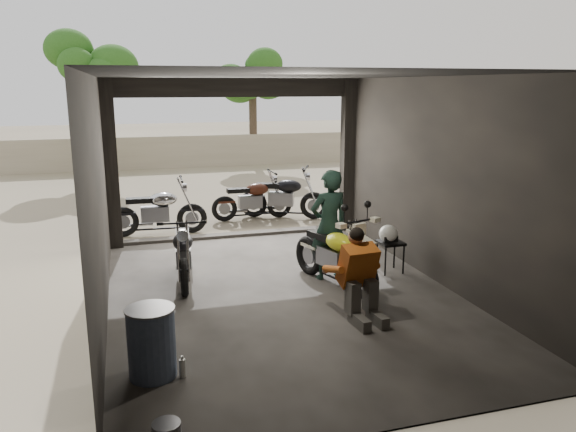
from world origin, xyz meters
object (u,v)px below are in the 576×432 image
outside_bike_b (252,196)px  left_bike (183,248)px  outside_bike_c (283,193)px  sign_post (385,152)px  main_bike (334,250)px  rider (329,225)px  outside_bike_a (157,207)px  mechanic (362,278)px  stool (390,246)px  oil_drum (152,344)px  helmet (388,234)px

outside_bike_b → left_bike: bearing=151.4°
outside_bike_c → sign_post: sign_post is taller
main_bike → sign_post: size_ratio=0.72×
main_bike → rider: rider is taller
outside_bike_a → mechanic: (2.28, -5.29, 0.00)m
left_bike → outside_bike_a: outside_bike_a is taller
stool → oil_drum: size_ratio=0.69×
rider → sign_post: bearing=-137.0°
outside_bike_c → rider: (-0.48, -4.30, 0.28)m
sign_post → outside_bike_a: bearing=172.3°
main_bike → rider: size_ratio=0.99×
rider → helmet: bearing=169.5°
stool → main_bike: bearing=-163.9°
mechanic → outside_bike_c: bearing=79.1°
outside_bike_a → outside_bike_c: size_ratio=0.98×
outside_bike_a → stool: (3.54, -3.60, -0.13)m
helmet → outside_bike_c: bearing=94.0°
mechanic → oil_drum: 2.84m
outside_bike_c → mechanic: 6.03m
main_bike → oil_drum: bearing=-161.4°
left_bike → outside_bike_a: (-0.20, 3.06, 0.04)m
mechanic → rider: bearing=79.5°
left_bike → rider: 2.34m
stool → oil_drum: (-4.00, -2.42, -0.08)m
helmet → sign_post: bearing=62.4°
helmet → outside_bike_b: bearing=102.9°
left_bike → outside_bike_a: size_ratio=0.92×
sign_post → oil_drum: bearing=-134.3°
helmet → oil_drum: 4.61m
rider → helmet: size_ratio=5.52×
left_bike → helmet: (3.28, -0.57, 0.14)m
left_bike → sign_post: 5.31m
helmet → left_bike: bearing=167.0°
outside_bike_b → mechanic: mechanic is taller
main_bike → sign_post: bearing=36.1°
main_bike → mechanic: size_ratio=1.47×
mechanic → oil_drum: (-2.74, -0.73, -0.21)m
outside_bike_b → stool: 4.59m
rider → oil_drum: (-2.91, -2.43, -0.50)m
main_bike → outside_bike_a: size_ratio=1.00×
oil_drum → main_bike: bearing=36.0°
left_bike → outside_bike_b: outside_bike_b is taller
outside_bike_a → mechanic: size_ratio=1.47×
helmet → oil_drum: size_ratio=0.41×
left_bike → sign_post: (4.62, 2.38, 1.10)m
outside_bike_c → stool: size_ratio=3.32×
rider → stool: bearing=171.3°
rider → sign_post: (2.36, 2.90, 0.76)m
left_bike → sign_post: bearing=32.8°
oil_drum → sign_post: bearing=45.3°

